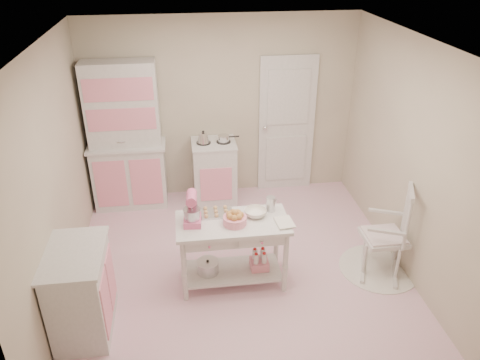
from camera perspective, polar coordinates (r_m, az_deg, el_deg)
The scene contains 14 objects.
room_shell at distance 4.81m, azimuth -0.15°, elevation 5.15°, with size 3.84×3.84×2.62m.
door at distance 6.92m, azimuth 5.70°, elevation 6.68°, with size 0.82×0.05×2.04m, color silver.
hutch at distance 6.59m, azimuth -13.80°, elevation 5.08°, with size 1.06×0.50×2.08m, color silver.
stove at distance 6.75m, azimuth -3.14°, elevation 1.03°, with size 0.62×0.57×0.92m, color silver.
base_cabinet at distance 4.86m, azimuth -18.78°, elevation -12.74°, with size 0.54×0.84×0.92m, color silver.
lace_rug at distance 5.85m, azimuth 16.51°, elevation -10.24°, with size 0.92×0.92×0.01m, color white.
rocking_chair at distance 5.54m, azimuth 17.26°, elevation -5.80°, with size 0.48×0.72×1.10m, color silver.
work_table at distance 5.21m, azimuth -0.89°, elevation -8.77°, with size 1.20×0.60×0.80m, color silver.
stand_mixer at distance 4.88m, azimuth -5.88°, elevation -3.60°, with size 0.20×0.28×0.34m, color #E66194.
cookie_tray at distance 5.11m, azimuth -2.84°, elevation -4.02°, with size 0.34×0.24×0.02m, color silver.
bread_basket at distance 4.91m, azimuth -0.63°, elevation -4.93°, with size 0.25×0.25×0.09m, color pink.
mixing_bowl at distance 5.06m, azimuth 1.90°, elevation -4.02°, with size 0.24×0.24×0.07m, color white.
metal_pitcher at distance 5.13m, azimuth 3.75°, elevation -2.95°, with size 0.10×0.10×0.17m, color silver.
recipe_book at distance 4.94m, azimuth 4.46°, elevation -5.33°, with size 0.18×0.24×0.02m, color white.
Camera 1 is at (-0.57, -4.40, 3.51)m, focal length 35.00 mm.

